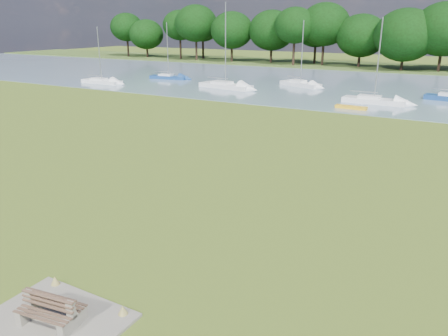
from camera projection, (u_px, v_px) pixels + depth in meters
The scene contains 12 objects.
ground at pixel (254, 182), 24.65m from camera, with size 220.00×220.00×0.00m, color olive.
river at pixel (387, 89), 59.42m from camera, with size 220.00×40.00×0.10m, color gray.
far_bank at pixel (414, 69), 84.26m from camera, with size 220.00×20.00×0.40m, color #4C6626.
concrete_pad at pixel (53, 323), 13.04m from camera, with size 4.20×3.20×0.10m, color gray.
bench_pair at pixel (51, 310), 12.90m from camera, with size 1.98×1.33×0.99m.
kayak at pixel (351, 107), 45.25m from camera, with size 3.24×0.76×0.32m, color yellow.
tree_line at pixel (364, 30), 83.04m from camera, with size 125.27×9.92×12.01m.
sailboat_0 at pixel (225, 84), 59.49m from camera, with size 8.09×3.46×11.04m.
sailboat_2 at pixel (168, 76), 69.10m from camera, with size 6.23×2.55×8.56m.
sailboat_3 at pixel (101, 80), 64.15m from camera, with size 6.57×1.86×7.98m.
sailboat_5 at pixel (300, 82), 61.16m from camera, with size 6.54×4.02×8.82m.
sailboat_7 at pixel (373, 99), 48.27m from camera, with size 6.80×2.03×9.07m.
Camera 1 is at (9.79, -21.02, 8.58)m, focal length 35.00 mm.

